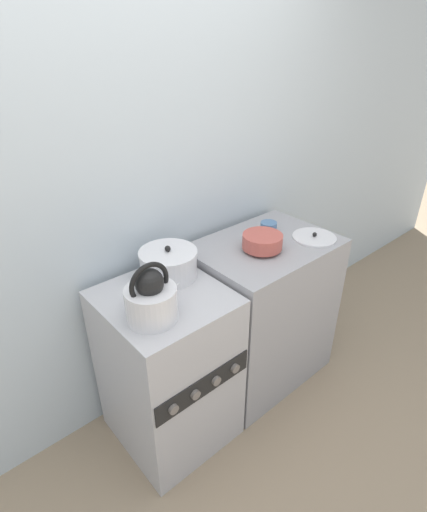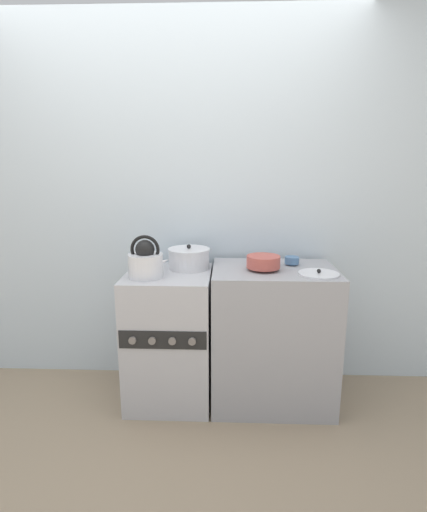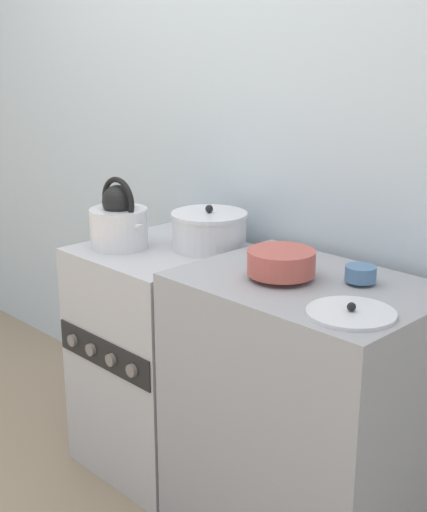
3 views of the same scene
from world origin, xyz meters
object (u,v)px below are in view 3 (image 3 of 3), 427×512
object	(u,v)px
cooking_pot	(209,230)
kettle	(119,221)
small_ceramic_bowl	(361,274)
loose_pot_lid	(351,313)
stove	(164,357)
enamel_bowl	(281,263)

from	to	relation	value
cooking_pot	kettle	bearing A→B (deg)	-137.08
kettle	small_ceramic_bowl	distance (m)	0.92
loose_pot_lid	stove	bearing A→B (deg)	172.03
stove	kettle	bearing A→B (deg)	-140.05
enamel_bowl	small_ceramic_bowl	xyz separation A→B (m)	(0.19, 0.13, -0.02)
stove	kettle	world-z (taller)	kettle
stove	kettle	size ratio (longest dim) A/B	3.33
cooking_pot	enamel_bowl	size ratio (longest dim) A/B	1.34
cooking_pot	loose_pot_lid	world-z (taller)	cooking_pot
kettle	loose_pot_lid	distance (m)	1.03
cooking_pot	loose_pot_lid	bearing A→B (deg)	-17.57
small_ceramic_bowl	enamel_bowl	bearing A→B (deg)	-145.89
kettle	cooking_pot	world-z (taller)	kettle
cooking_pot	enamel_bowl	world-z (taller)	cooking_pot
kettle	enamel_bowl	distance (m)	0.71
stove	enamel_bowl	xyz separation A→B (m)	(0.59, -0.04, 0.52)
kettle	loose_pot_lid	xyz separation A→B (m)	(1.03, -0.03, -0.06)
cooking_pot	enamel_bowl	xyz separation A→B (m)	(0.47, -0.16, 0.02)
enamel_bowl	loose_pot_lid	bearing A→B (deg)	-16.09
stove	enamel_bowl	size ratio (longest dim) A/B	4.20
kettle	cooking_pot	size ratio (longest dim) A/B	0.94
loose_pot_lid	kettle	bearing A→B (deg)	178.40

